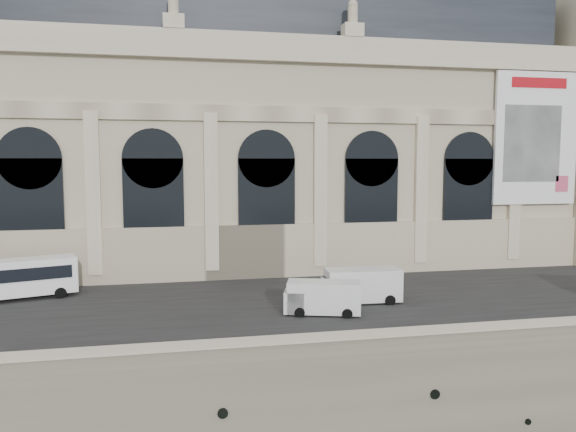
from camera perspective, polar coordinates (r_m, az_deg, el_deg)
name	(u,v)px	position (r m, az deg, el deg)	size (l,w,h in m)	color
quay	(282,279)	(65.99, -0.58, -6.45)	(160.00, 70.00, 6.00)	gray
street	(332,296)	(45.40, 4.54, -8.10)	(160.00, 24.00, 0.06)	#2D2D2D
parapet	(398,341)	(33.06, 11.15, -12.37)	(160.00, 1.40, 1.21)	gray
museum	(234,133)	(59.63, -5.53, 8.41)	(69.00, 18.70, 29.10)	beige
bus_left	(1,279)	(48.39, -27.10, -5.71)	(10.97, 5.31, 3.18)	white
van_b	(319,298)	(39.85, 3.18, -8.28)	(5.64, 3.40, 2.36)	white
van_c	(358,286)	(43.21, 7.13, -7.05)	(5.98, 2.69, 2.61)	silver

